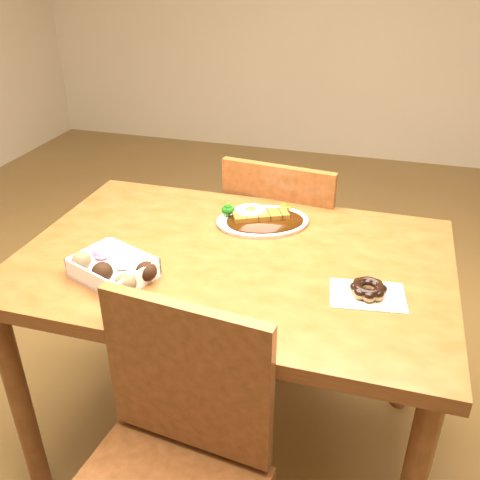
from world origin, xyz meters
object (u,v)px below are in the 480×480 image
(chair_far, at_px, (285,250))
(pon_de_ring, at_px, (368,289))
(table, at_px, (234,285))
(donut_box, at_px, (113,267))
(katsu_curry_plate, at_px, (261,219))
(chair_near, at_px, (166,480))

(chair_far, relative_size, pon_de_ring, 4.34)
(table, height_order, donut_box, donut_box)
(table, relative_size, pon_de_ring, 5.99)
(katsu_curry_plate, distance_m, pon_de_ring, 0.47)
(table, distance_m, pon_de_ring, 0.41)
(chair_near, xyz_separation_m, pon_de_ring, (0.37, 0.44, 0.29))
(chair_near, xyz_separation_m, donut_box, (-0.28, 0.35, 0.30))
(table, relative_size, katsu_curry_plate, 3.55)
(chair_far, xyz_separation_m, chair_near, (-0.04, -1.07, 0.00))
(table, xyz_separation_m, donut_box, (-0.27, -0.19, 0.13))
(chair_near, height_order, pon_de_ring, chair_near)
(chair_far, bearing_deg, chair_near, 94.14)
(katsu_curry_plate, xyz_separation_m, donut_box, (-0.30, -0.41, 0.01))
(chair_near, bearing_deg, pon_de_ring, 56.11)
(chair_far, distance_m, donut_box, 0.85)
(pon_de_ring, bearing_deg, katsu_curry_plate, 138.82)
(donut_box, height_order, pon_de_ring, donut_box)
(katsu_curry_plate, bearing_deg, chair_far, 85.93)
(chair_far, relative_size, donut_box, 3.55)
(katsu_curry_plate, distance_m, donut_box, 0.50)
(katsu_curry_plate, relative_size, donut_box, 1.38)
(chair_near, bearing_deg, table, 96.69)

